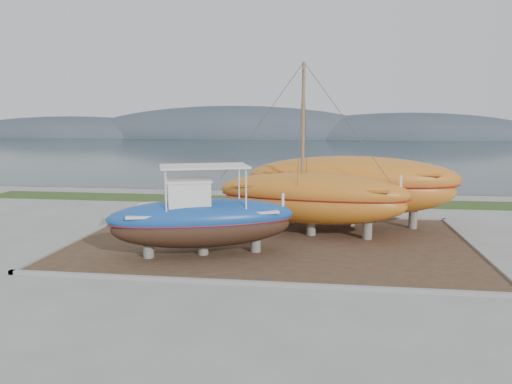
% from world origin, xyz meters
% --- Properties ---
extents(ground, '(140.00, 140.00, 0.00)m').
position_xyz_m(ground, '(0.00, 0.00, 0.00)').
color(ground, gray).
rests_on(ground, ground).
extents(dirt_patch, '(18.00, 12.00, 0.06)m').
position_xyz_m(dirt_patch, '(0.00, 4.00, 0.03)').
color(dirt_patch, '#422D1E').
rests_on(dirt_patch, ground).
extents(curb_frame, '(18.60, 12.60, 0.15)m').
position_xyz_m(curb_frame, '(0.00, 4.00, 0.07)').
color(curb_frame, gray).
rests_on(curb_frame, ground).
extents(grass_strip, '(44.00, 3.00, 0.08)m').
position_xyz_m(grass_strip, '(0.00, 15.50, 0.04)').
color(grass_strip, '#284219').
rests_on(grass_strip, ground).
extents(sea, '(260.00, 100.00, 0.04)m').
position_xyz_m(sea, '(0.00, 70.00, 0.00)').
color(sea, '#16292D').
rests_on(sea, ground).
extents(mountain_ridge, '(200.00, 36.00, 20.00)m').
position_xyz_m(mountain_ridge, '(0.00, 125.00, 0.00)').
color(mountain_ridge, '#333D49').
rests_on(mountain_ridge, ground).
extents(blue_caique, '(8.20, 4.94, 3.78)m').
position_xyz_m(blue_caique, '(-2.62, 1.33, 1.95)').
color(blue_caique, '#19499D').
rests_on(blue_caique, dirt_patch).
extents(white_dinghy, '(4.39, 2.99, 1.24)m').
position_xyz_m(white_dinghy, '(-5.95, 6.41, 0.68)').
color(white_dinghy, white).
rests_on(white_dinghy, dirt_patch).
extents(orange_sailboat, '(9.70, 4.15, 8.32)m').
position_xyz_m(orange_sailboat, '(1.79, 5.47, 4.22)').
color(orange_sailboat, '#BD681D').
rests_on(orange_sailboat, dirt_patch).
extents(orange_bare_hull, '(11.21, 3.95, 3.62)m').
position_xyz_m(orange_bare_hull, '(3.82, 7.94, 1.87)').
color(orange_bare_hull, '#BD681D').
rests_on(orange_bare_hull, dirt_patch).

